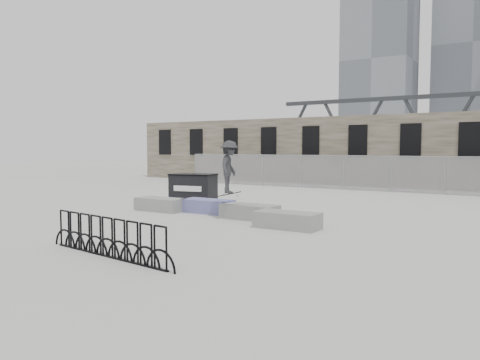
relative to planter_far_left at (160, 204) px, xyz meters
name	(u,v)px	position (x,y,z in m)	size (l,w,h in m)	color
ground	(225,216)	(2.86, 0.27, -0.27)	(120.00, 120.00, 0.00)	beige
stone_wall	(364,151)	(2.86, 16.51, 1.98)	(36.00, 2.58, 4.50)	brown
chainlink_fence	(344,172)	(2.86, 12.77, 0.76)	(22.06, 0.06, 2.02)	gray
planter_far_left	(160,204)	(0.00, 0.00, 0.00)	(2.00, 0.90, 0.51)	gray
planter_center_left	(207,206)	(1.86, 0.56, 0.00)	(2.00, 0.90, 0.51)	#363AA2
planter_center_right	(250,211)	(4.03, 0.08, 0.00)	(2.00, 0.90, 0.51)	gray
planter_offset	(287,219)	(5.97, -0.91, 0.00)	(2.00, 0.90, 0.51)	gray
dumpster	(193,188)	(-0.67, 2.94, 0.38)	(2.18, 1.59, 1.30)	black
bike_rack	(107,238)	(4.23, -6.48, 0.16)	(4.46, 0.61, 0.90)	black
skyline_towers	(478,57)	(1.85, 94.08, 20.52)	(58.00, 28.00, 48.00)	slate
skateboarder	(229,167)	(3.51, -0.40, 1.54)	(1.03, 1.32, 1.94)	#2C2D2F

